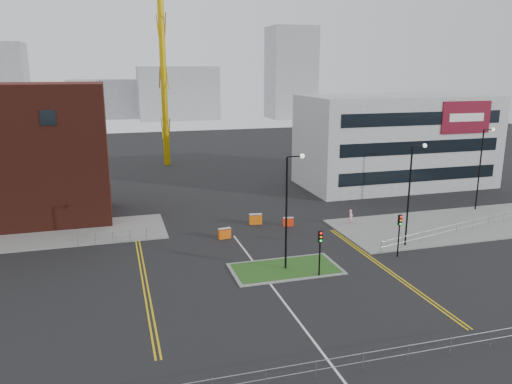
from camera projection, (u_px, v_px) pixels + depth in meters
ground at (298, 321)px, 31.34m from camera, size 200.00×200.00×0.00m
pavement_left at (13, 238)px, 46.42m from camera, size 28.00×8.00×0.12m
pavement_right at (452, 225)px, 50.33m from camera, size 24.00×10.00×0.12m
island_kerb at (285, 269)px, 39.33m from camera, size 8.60×4.60×0.08m
grass_island at (285, 269)px, 39.33m from camera, size 8.00×4.00×0.12m
office_block at (395, 141)px, 66.74m from camera, size 25.00×12.20×12.00m
streetlamp_island at (289, 203)px, 38.10m from camera, size 1.46×0.36×9.18m
streetlamp_right_near at (412, 187)px, 43.21m from camera, size 1.46×0.36×9.18m
streetlamp_right_far at (482, 163)px, 54.45m from camera, size 1.46×0.36×9.18m
traffic_light_island at (320, 245)px, 37.38m from camera, size 0.28×0.33×3.65m
traffic_light_right at (400, 227)px, 41.41m from camera, size 0.28×0.33×3.65m
railing_front at (340, 362)px, 25.56m from camera, size 24.05×0.05×1.10m
railing_left at (113, 236)px, 44.97m from camera, size 6.05×0.05×1.10m
railing_right at (457, 227)px, 47.42m from camera, size 19.05×5.05×1.10m
centre_line at (287, 306)px, 33.21m from camera, size 0.15×30.00×0.01m
yellow_left_a at (142, 275)px, 38.23m from camera, size 0.12×24.00×0.01m
yellow_left_b at (146, 275)px, 38.31m from camera, size 0.12×24.00×0.01m
yellow_right_a at (383, 268)px, 39.51m from camera, size 0.12×20.00×0.01m
yellow_right_b at (386, 268)px, 39.59m from camera, size 0.12×20.00×0.01m
skyline_b at (178, 93)px, 153.29m from camera, size 24.00×12.00×16.00m
skyline_c at (291, 73)px, 156.65m from camera, size 14.00×12.00×28.00m
skyline_d at (117, 99)px, 158.22m from camera, size 30.00×12.00×12.00m
pedestrian at (351, 217)px, 50.35m from camera, size 0.69×0.67×1.60m
barrier_left at (224, 233)px, 46.37m from camera, size 1.23×0.59×0.99m
barrier_mid at (256, 219)px, 50.62m from camera, size 1.31×0.55×1.08m
barrier_right at (288, 221)px, 50.07m from camera, size 1.09×0.56×0.88m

